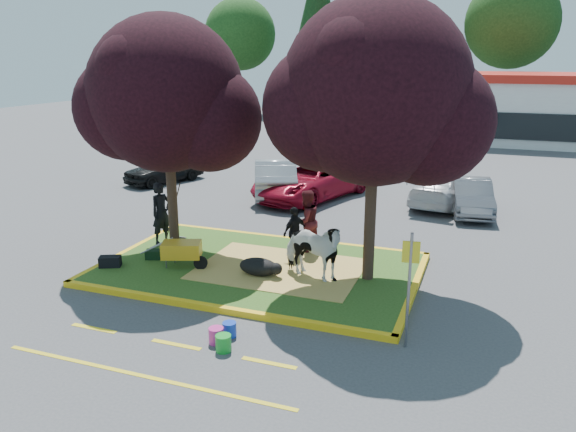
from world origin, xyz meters
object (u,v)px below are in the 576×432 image
(wheelbarrow, at_px, (182,250))
(bucket_blue, at_px, (229,329))
(bucket_pink, at_px, (216,335))
(bucket_green, at_px, (223,343))
(sign_post, at_px, (409,279))
(calf, at_px, (259,267))
(car_black, at_px, (164,168))
(cow, at_px, (312,250))
(car_silver, at_px, (275,177))
(handler, at_px, (161,213))

(wheelbarrow, relative_size, bucket_blue, 5.84)
(bucket_pink, xyz_separation_m, bucket_blue, (0.13, 0.34, -0.01))
(bucket_green, distance_m, bucket_blue, 0.60)
(sign_post, distance_m, bucket_pink, 3.98)
(calf, bearing_deg, car_black, 110.75)
(wheelbarrow, distance_m, car_black, 11.33)
(wheelbarrow, xyz_separation_m, bucket_blue, (2.72, -2.78, -0.47))
(wheelbarrow, bearing_deg, calf, -16.07)
(cow, relative_size, sign_post, 0.76)
(sign_post, xyz_separation_m, bucket_green, (-3.30, -1.39, -1.29))
(bucket_green, xyz_separation_m, bucket_pink, (-0.28, 0.24, -0.00))
(cow, relative_size, bucket_pink, 5.52)
(bucket_pink, relative_size, car_silver, 0.07)
(calf, xyz_separation_m, wheelbarrow, (-2.12, -0.17, 0.25))
(bucket_blue, bearing_deg, handler, 134.97)
(calf, xyz_separation_m, bucket_green, (0.75, -3.52, -0.21))
(handler, height_order, sign_post, sign_post)
(bucket_pink, height_order, car_silver, car_silver)
(handler, bearing_deg, calf, -90.73)
(handler, distance_m, bucket_green, 6.64)
(wheelbarrow, bearing_deg, bucket_pink, -70.80)
(bucket_pink, height_order, car_black, car_black)
(handler, distance_m, wheelbarrow, 2.22)
(wheelbarrow, xyz_separation_m, bucket_green, (2.87, -3.35, -0.45))
(bucket_blue, xyz_separation_m, car_black, (-9.14, 12.12, 0.49))
(car_black, bearing_deg, car_silver, 15.23)
(cow, distance_m, calf, 1.47)
(bucket_pink, bearing_deg, sign_post, 17.83)
(wheelbarrow, height_order, sign_post, sign_post)
(calf, distance_m, bucket_pink, 3.32)
(calf, height_order, sign_post, sign_post)
(handler, bearing_deg, sign_post, -94.86)
(handler, bearing_deg, cow, -83.29)
(car_black, distance_m, car_silver, 5.63)
(wheelbarrow, distance_m, bucket_pink, 4.08)
(bucket_green, bearing_deg, car_black, 126.20)
(wheelbarrow, bearing_deg, car_black, 103.88)
(cow, height_order, handler, handler)
(calf, xyz_separation_m, handler, (-3.68, 1.34, 0.70))
(sign_post, relative_size, car_silver, 0.51)
(cow, distance_m, handler, 5.16)
(handler, distance_m, sign_post, 8.49)
(bucket_green, bearing_deg, bucket_pink, 139.66)
(sign_post, bearing_deg, bucket_blue, -173.57)
(wheelbarrow, xyz_separation_m, car_black, (-6.42, 9.34, 0.02))
(bucket_green, relative_size, bucket_blue, 1.09)
(calf, relative_size, wheelbarrow, 0.57)
(cow, xyz_separation_m, bucket_pink, (-0.88, -3.50, -0.75))
(wheelbarrow, height_order, bucket_green, wheelbarrow)
(sign_post, distance_m, car_silver, 12.83)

